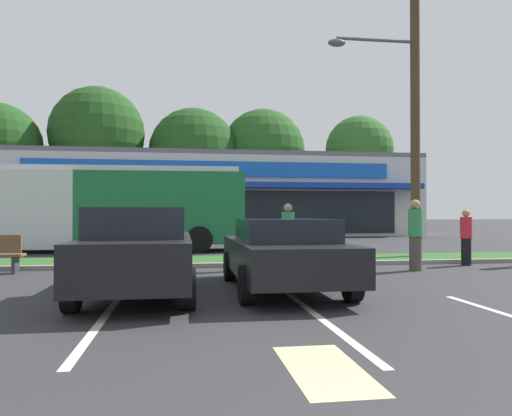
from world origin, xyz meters
TOP-DOWN VIEW (x-y plane):
  - grass_median at (0.00, 14.00)m, footprint 56.00×2.20m
  - curb_lip at (0.00, 12.78)m, footprint 56.00×0.24m
  - parking_stripe_0 at (-2.16, 6.49)m, footprint 0.12×4.80m
  - parking_stripe_1 at (0.83, 6.09)m, footprint 0.12×4.80m
  - lot_arrow at (0.25, 3.82)m, footprint 0.70×1.60m
  - storefront_building at (0.81, 35.06)m, footprint 28.39×11.46m
  - tree_mid_left at (-8.65, 44.89)m, footprint 8.36×8.36m
  - tree_mid at (-0.08, 45.76)m, footprint 8.35×8.35m
  - tree_mid_right at (6.65, 46.48)m, footprint 8.07×8.07m
  - tree_right at (15.48, 43.95)m, footprint 6.37×6.37m
  - utility_pole at (6.13, 14.11)m, footprint 3.03×2.40m
  - city_bus at (-4.40, 19.11)m, footprint 11.48×2.94m
  - car_0 at (-0.91, 24.26)m, footprint 4.76×2.02m
  - car_4 at (-1.83, 8.20)m, footprint 1.92×4.39m
  - car_5 at (0.83, 8.57)m, footprint 1.99×4.68m
  - pedestrian_near_bench at (4.84, 11.23)m, footprint 0.37×0.37m
  - pedestrian_by_pole at (6.86, 12.23)m, footprint 0.32×0.32m
  - pedestrian_far at (1.76, 12.42)m, footprint 0.35×0.35m

SIDE VIEW (x-z plane):
  - parking_stripe_0 at x=-2.16m, z-range 0.00..0.01m
  - parking_stripe_1 at x=0.83m, z-range 0.00..0.01m
  - lot_arrow at x=0.25m, z-range 0.00..0.01m
  - grass_median at x=0.00m, z-range 0.00..0.12m
  - curb_lip at x=0.00m, z-range 0.00..0.12m
  - car_5 at x=0.83m, z-range 0.04..1.40m
  - car_0 at x=-0.91m, z-range 0.04..1.47m
  - pedestrian_by_pole at x=6.86m, z-range 0.00..1.59m
  - car_4 at x=-1.83m, z-range 0.02..1.58m
  - pedestrian_far at x=1.76m, z-range 0.00..1.74m
  - pedestrian_near_bench at x=4.84m, z-range 0.00..1.83m
  - city_bus at x=-4.40m, z-range 0.14..3.39m
  - storefront_building at x=0.81m, z-range 0.00..5.52m
  - utility_pole at x=6.13m, z-range 0.34..10.01m
  - tree_mid at x=-0.08m, z-range 1.49..12.84m
  - tree_right at x=15.48m, z-range 2.17..12.91m
  - tree_mid_right at x=6.65m, z-range 1.77..13.40m
  - tree_mid_left at x=-8.65m, z-range 2.21..15.02m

